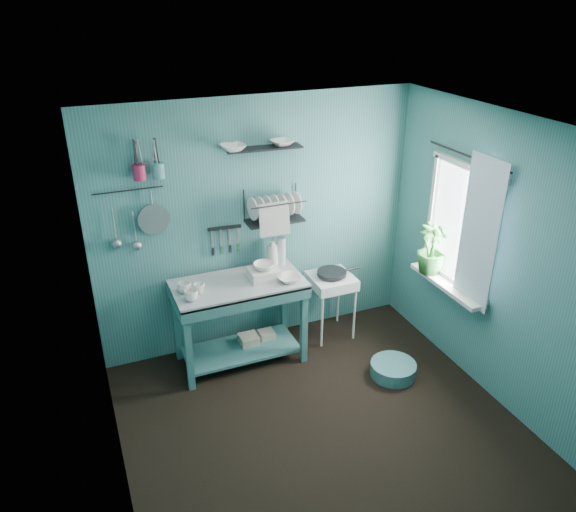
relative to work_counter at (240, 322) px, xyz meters
name	(u,v)px	position (x,y,z in m)	size (l,w,h in m)	color
floor	(321,424)	(0.33, -1.14, -0.43)	(3.20, 3.20, 0.00)	black
ceiling	(330,131)	(0.33, -1.14, 2.07)	(3.20, 3.20, 0.00)	silver
wall_back	(258,225)	(0.33, 0.36, 0.82)	(3.20, 3.20, 0.00)	#366E6F
wall_front	(448,427)	(0.33, -2.64, 0.82)	(3.20, 3.20, 0.00)	#366E6F
wall_left	(104,343)	(-1.27, -1.14, 0.82)	(3.00, 3.00, 0.00)	#366E6F
wall_right	(495,261)	(1.93, -1.14, 0.82)	(3.00, 3.00, 0.00)	#366E6F
work_counter	(240,322)	(0.00, 0.00, 0.00)	(1.22, 0.61, 0.87)	#336B6B
mug_left	(191,296)	(-0.48, -0.16, 0.48)	(0.12, 0.12, 0.10)	white
mug_mid	(199,289)	(-0.38, -0.06, 0.48)	(0.10, 0.10, 0.09)	white
mug_right	(185,288)	(-0.50, 0.00, 0.48)	(0.12, 0.12, 0.10)	white
wash_tub	(264,274)	(0.25, -0.02, 0.48)	(0.28, 0.22, 0.10)	silver
tub_bowl	(264,266)	(0.25, -0.02, 0.56)	(0.20, 0.20, 0.06)	white
soap_bottle	(272,252)	(0.42, 0.20, 0.58)	(0.12, 0.12, 0.30)	silver
water_bottle	(281,251)	(0.52, 0.22, 0.57)	(0.09, 0.09, 0.28)	#A6B4B9
counter_bowl	(289,278)	(0.45, -0.15, 0.46)	(0.22, 0.22, 0.05)	white
hotplate_stand	(330,305)	(1.02, 0.09, -0.09)	(0.43, 0.43, 0.69)	silver
frying_pan	(332,273)	(1.02, 0.09, 0.29)	(0.30, 0.30, 0.04)	black
knife_strip	(225,228)	(-0.01, 0.33, 0.86)	(0.32, 0.02, 0.03)	black
dish_rack	(274,206)	(0.46, 0.23, 1.05)	(0.55, 0.24, 0.32)	black
upper_shelf	(264,148)	(0.37, 0.26, 1.60)	(0.70, 0.18, 0.01)	black
shelf_bowl_left	(233,152)	(0.08, 0.26, 1.60)	(0.22, 0.22, 0.05)	white
shelf_bowl_right	(282,145)	(0.55, 0.26, 1.62)	(0.21, 0.21, 0.05)	white
utensil_cup_magenta	(139,172)	(-0.74, 0.28, 1.51)	(0.11, 0.11, 0.13)	#AD2047
utensil_cup_teal	(158,170)	(-0.58, 0.28, 1.50)	(0.11, 0.11, 0.13)	teal
colander	(154,219)	(-0.66, 0.31, 1.05)	(0.28, 0.28, 0.03)	#9B9CA2
ladle_outer	(114,225)	(-1.00, 0.32, 1.05)	(0.01, 0.01, 0.30)	#9B9CA2
ladle_inner	(134,227)	(-0.84, 0.32, 1.00)	(0.01, 0.01, 0.30)	#9B9CA2
hook_rail	(128,190)	(-0.85, 0.33, 1.34)	(0.01, 0.01, 0.60)	black
window_glass	(462,226)	(1.92, -0.69, 0.97)	(1.10, 1.10, 0.00)	white
windowsill	(446,285)	(1.83, -0.69, 0.38)	(0.16, 0.95, 0.04)	silver
curtain	(479,234)	(1.85, -0.99, 1.02)	(1.35, 1.35, 0.00)	white
curtain_rod	(468,156)	(1.87, -0.69, 1.62)	(0.02, 0.02, 1.05)	black
potted_plant	(431,249)	(1.81, -0.43, 0.64)	(0.28, 0.28, 0.50)	#276127
storage_tin_large	(249,345)	(0.10, 0.05, -0.32)	(0.18, 0.18, 0.22)	tan
storage_tin_small	(267,340)	(0.30, 0.08, -0.33)	(0.15, 0.15, 0.20)	tan
floor_basin	(393,369)	(1.26, -0.79, -0.37)	(0.43, 0.43, 0.13)	#3F747B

